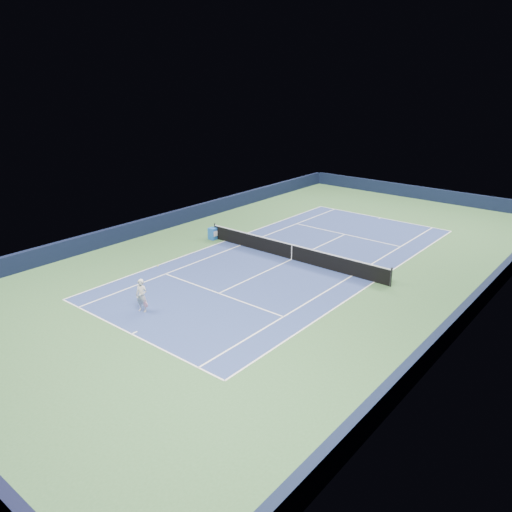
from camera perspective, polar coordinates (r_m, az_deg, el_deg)
The scene contains 19 objects.
ground at distance 30.25m, azimuth 4.09°, elevation -0.39°, with size 40.00×40.00×0.00m, color #335B31.
wall_far at distance 47.07m, azimuth 18.39°, elevation 6.85°, with size 22.00×0.35×1.10m, color black.
wall_right at distance 25.86m, azimuth 24.09°, elevation -4.59°, with size 0.35×40.00×1.10m, color black.
wall_left at distance 37.05m, azimuth -9.67°, elevation 4.16°, with size 0.35×40.00×1.10m, color black.
court_surface at distance 30.25m, azimuth 4.09°, elevation -0.39°, with size 10.97×23.77×0.01m, color navy.
baseline_far at distance 40.09m, azimuth 14.05°, elevation 4.26°, with size 10.97×0.08×0.00m, color white.
baseline_near at distance 22.47m, azimuth -14.04°, elevation -8.65°, with size 10.97×0.08×0.00m, color white.
sideline_doubles_right at distance 27.69m, azimuth 13.37°, elevation -2.91°, with size 0.08×23.77×0.00m, color white.
sideline_doubles_left at distance 33.52m, azimuth -3.56°, elevation 1.72°, with size 0.08×23.77×0.00m, color white.
sideline_singles_right at distance 28.25m, azimuth 10.90°, elevation -2.24°, with size 0.08×23.77×0.00m, color white.
sideline_singles_left at distance 32.64m, azimuth -1.80°, elevation 1.24°, with size 0.08×23.77×0.00m, color white.
service_line_far at distance 35.39m, azimuth 10.13°, elevation 2.45°, with size 8.23×0.08×0.00m, color white.
service_line_near at distance 25.67m, azimuth -4.27°, elevation -4.27°, with size 8.23×0.08×0.00m, color white.
center_service_line at distance 30.25m, azimuth 4.09°, elevation -0.38°, with size 0.08×12.80×0.00m, color white.
center_mark_far at distance 39.96m, azimuth 13.95°, elevation 4.22°, with size 0.08×0.30×0.00m, color white.
center_mark_near at distance 22.55m, azimuth -13.73°, elevation -8.51°, with size 0.08×0.30×0.00m, color white.
tennis_net at distance 30.08m, azimuth 4.11°, elevation 0.51°, with size 12.90×0.10×1.07m.
sponsor_cube at distance 33.83m, azimuth -4.98°, elevation 2.56°, with size 0.56×0.47×0.80m.
tennis_player at distance 24.04m, azimuth -12.94°, elevation -4.43°, with size 0.80×1.31×2.06m.
Camera 1 is at (16.26, -23.18, 10.64)m, focal length 35.00 mm.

